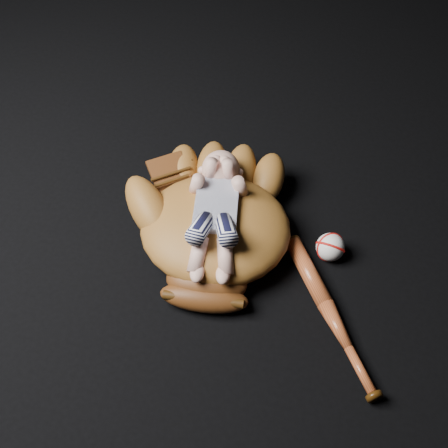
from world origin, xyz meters
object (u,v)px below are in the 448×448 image
object	(u,v)px
baseball_glove	(215,223)
baseball_bat	(330,313)
newborn_baby	(215,214)
baseball	(330,247)

from	to	relation	value
baseball_glove	baseball_bat	bearing A→B (deg)	-30.96
newborn_baby	baseball	xyz separation A→B (m)	(0.29, 0.04, -0.10)
baseball_glove	baseball_bat	size ratio (longest dim) A/B	1.21
newborn_baby	baseball	distance (m)	0.31
baseball_glove	baseball	world-z (taller)	baseball_glove
baseball_bat	baseball	world-z (taller)	baseball
baseball_bat	baseball	distance (m)	0.18
baseball_bat	newborn_baby	bearing A→B (deg)	155.56
baseball_glove	baseball_bat	distance (m)	0.36
baseball_glove	baseball	distance (m)	0.30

